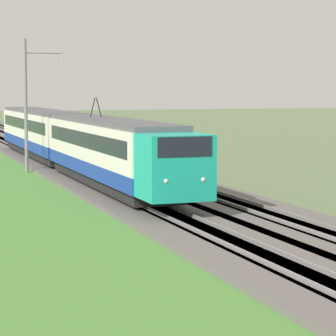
% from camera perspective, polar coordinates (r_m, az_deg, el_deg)
% --- Properties ---
extents(ballast_main, '(240.00, 4.40, 0.30)m').
position_cam_1_polar(ballast_main, '(53.90, -7.62, -0.00)').
color(ballast_main, '#605B56').
rests_on(ballast_main, ground).
extents(ballast_adjacent, '(240.00, 4.40, 0.30)m').
position_cam_1_polar(ballast_adjacent, '(54.79, -3.69, 0.13)').
color(ballast_adjacent, '#605B56').
rests_on(ballast_adjacent, ground).
extents(track_main, '(240.00, 1.57, 0.45)m').
position_cam_1_polar(track_main, '(53.90, -7.62, 0.01)').
color(track_main, '#4C4238').
rests_on(track_main, ground).
extents(track_adjacent, '(240.00, 1.57, 0.45)m').
position_cam_1_polar(track_adjacent, '(54.79, -3.69, 0.14)').
color(track_adjacent, '#4C4238').
rests_on(track_adjacent, ground).
extents(passenger_train, '(41.67, 2.84, 4.97)m').
position_cam_1_polar(passenger_train, '(51.21, -7.07, 2.15)').
color(passenger_train, '#19A88E').
rests_on(passenger_train, ground).
extents(catenary_mast_mid, '(0.22, 2.56, 8.63)m').
position_cam_1_polar(catenary_mast_mid, '(51.57, -10.10, 4.50)').
color(catenary_mast_mid, slate).
rests_on(catenary_mast_mid, ground).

